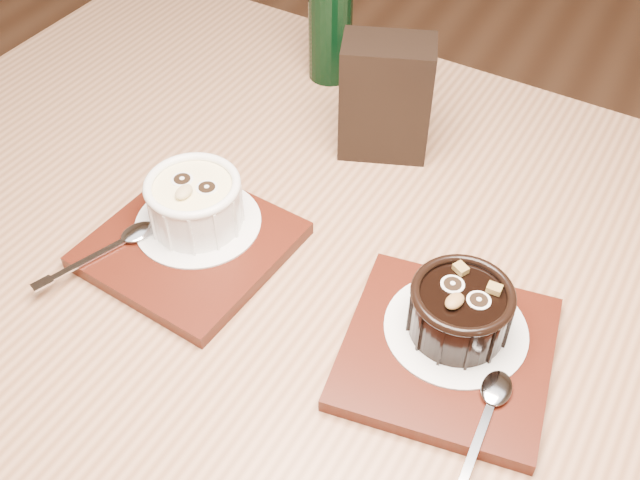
{
  "coord_description": "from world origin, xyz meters",
  "views": [
    {
      "loc": [
        0.33,
        -0.44,
        1.31
      ],
      "look_at": [
        0.11,
        -0.01,
        0.81
      ],
      "focal_mm": 42.0,
      "sensor_mm": 36.0,
      "label": 1
    }
  ],
  "objects_px": {
    "table": "(347,325)",
    "ramekin_dark": "(460,308)",
    "tray_right": "(447,352)",
    "condiment_stand": "(386,98)",
    "tray_left": "(191,245)",
    "green_bottle": "(330,19)",
    "ramekin_white": "(195,201)"
  },
  "relations": [
    {
      "from": "table",
      "to": "ramekin_dark",
      "type": "distance_m",
      "value": 0.19
    },
    {
      "from": "tray_right",
      "to": "ramekin_dark",
      "type": "height_order",
      "value": "ramekin_dark"
    },
    {
      "from": "tray_left",
      "to": "ramekin_dark",
      "type": "relative_size",
      "value": 1.97
    },
    {
      "from": "ramekin_white",
      "to": "green_bottle",
      "type": "distance_m",
      "value": 0.33
    },
    {
      "from": "table",
      "to": "ramekin_dark",
      "type": "bearing_deg",
      "value": -15.44
    },
    {
      "from": "ramekin_dark",
      "to": "condiment_stand",
      "type": "xyz_separation_m",
      "value": [
        -0.17,
        0.22,
        0.02
      ]
    },
    {
      "from": "tray_right",
      "to": "green_bottle",
      "type": "bearing_deg",
      "value": 130.13
    },
    {
      "from": "tray_right",
      "to": "table",
      "type": "bearing_deg",
      "value": 155.61
    },
    {
      "from": "tray_left",
      "to": "condiment_stand",
      "type": "xyz_separation_m",
      "value": [
        0.1,
        0.24,
        0.06
      ]
    },
    {
      "from": "tray_left",
      "to": "green_bottle",
      "type": "height_order",
      "value": "green_bottle"
    },
    {
      "from": "table",
      "to": "ramekin_white",
      "type": "relative_size",
      "value": 12.83
    },
    {
      "from": "tray_right",
      "to": "condiment_stand",
      "type": "height_order",
      "value": "condiment_stand"
    },
    {
      "from": "ramekin_white",
      "to": "green_bottle",
      "type": "height_order",
      "value": "green_bottle"
    },
    {
      "from": "tray_left",
      "to": "ramekin_dark",
      "type": "height_order",
      "value": "ramekin_dark"
    },
    {
      "from": "table",
      "to": "ramekin_dark",
      "type": "relative_size",
      "value": 13.59
    },
    {
      "from": "condiment_stand",
      "to": "ramekin_white",
      "type": "bearing_deg",
      "value": -116.71
    },
    {
      "from": "green_bottle",
      "to": "ramekin_white",
      "type": "bearing_deg",
      "value": -87.52
    },
    {
      "from": "ramekin_white",
      "to": "green_bottle",
      "type": "xyz_separation_m",
      "value": [
        -0.01,
        0.33,
        0.03
      ]
    },
    {
      "from": "tray_left",
      "to": "tray_right",
      "type": "relative_size",
      "value": 1.0
    },
    {
      "from": "table",
      "to": "green_bottle",
      "type": "relative_size",
      "value": 5.97
    },
    {
      "from": "ramekin_white",
      "to": "condiment_stand",
      "type": "bearing_deg",
      "value": 61.14
    },
    {
      "from": "green_bottle",
      "to": "condiment_stand",
      "type": "bearing_deg",
      "value": -40.87
    },
    {
      "from": "tray_right",
      "to": "condiment_stand",
      "type": "distance_m",
      "value": 0.31
    },
    {
      "from": "tray_left",
      "to": "ramekin_white",
      "type": "bearing_deg",
      "value": 103.76
    },
    {
      "from": "table",
      "to": "green_bottle",
      "type": "bearing_deg",
      "value": 120.43
    },
    {
      "from": "ramekin_dark",
      "to": "green_bottle",
      "type": "bearing_deg",
      "value": 146.12
    },
    {
      "from": "tray_left",
      "to": "green_bottle",
      "type": "xyz_separation_m",
      "value": [
        -0.02,
        0.35,
        0.07
      ]
    },
    {
      "from": "green_bottle",
      "to": "ramekin_dark",
      "type": "bearing_deg",
      "value": -48.12
    },
    {
      "from": "tray_left",
      "to": "ramekin_dark",
      "type": "distance_m",
      "value": 0.28
    },
    {
      "from": "ramekin_white",
      "to": "condiment_stand",
      "type": "relative_size",
      "value": 0.69
    },
    {
      "from": "table",
      "to": "condiment_stand",
      "type": "distance_m",
      "value": 0.25
    },
    {
      "from": "tray_right",
      "to": "condiment_stand",
      "type": "bearing_deg",
      "value": 125.25
    }
  ]
}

